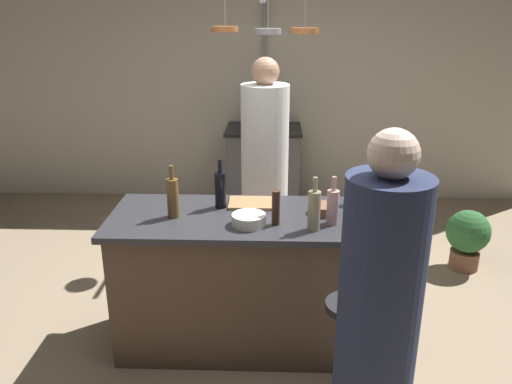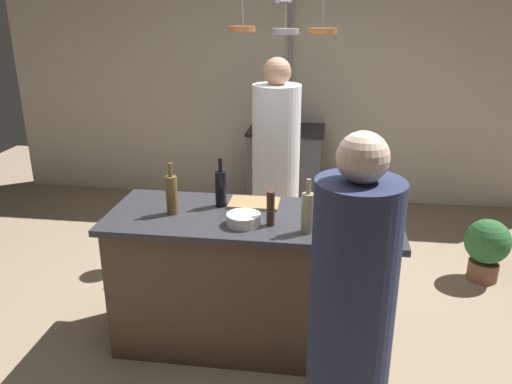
{
  "view_description": "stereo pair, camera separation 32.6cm",
  "coord_description": "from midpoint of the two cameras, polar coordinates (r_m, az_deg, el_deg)",
  "views": [
    {
      "loc": [
        0.11,
        -2.91,
        2.11
      ],
      "look_at": [
        0.0,
        0.15,
        1.0
      ],
      "focal_mm": 36.02,
      "sensor_mm": 36.0,
      "label": 1
    },
    {
      "loc": [
        0.43,
        -2.88,
        2.11
      ],
      "look_at": [
        0.0,
        0.15,
        1.0
      ],
      "focal_mm": 36.02,
      "sensor_mm": 36.0,
      "label": 2
    }
  ],
  "objects": [
    {
      "name": "overhead_pot_rack",
      "position": [
        4.87,
        -0.87,
        14.93
      ],
      "size": [
        0.88,
        1.39,
        2.17
      ],
      "color": "gray",
      "rests_on": "ground_plane"
    },
    {
      "name": "wine_bottle_dark",
      "position": [
        3.26,
        -6.83,
        0.28
      ],
      "size": [
        0.07,
        0.07,
        0.32
      ],
      "color": "black",
      "rests_on": "kitchen_island"
    },
    {
      "name": "cutting_board",
      "position": [
        3.33,
        -3.07,
        -1.29
      ],
      "size": [
        0.32,
        0.22,
        0.02
      ],
      "primitive_type": "cube",
      "color": "#997047",
      "rests_on": "kitchen_island"
    },
    {
      "name": "ground_plane",
      "position": [
        3.6,
        -2.78,
        -16.05
      ],
      "size": [
        9.0,
        9.0,
        0.0
      ],
      "primitive_type": "plane",
      "color": "gray"
    },
    {
      "name": "back_wall",
      "position": [
        5.81,
        -0.68,
        11.92
      ],
      "size": [
        6.4,
        0.16,
        2.6
      ],
      "primitive_type": "cube",
      "color": "beige",
      "rests_on": "ground_plane"
    },
    {
      "name": "mixing_bowl_wooden",
      "position": [
        3.19,
        4.69,
        -1.94
      ],
      "size": [
        0.17,
        0.17,
        0.06
      ],
      "primitive_type": "cylinder",
      "color": "brown",
      "rests_on": "kitchen_island"
    },
    {
      "name": "wine_bottle_rose",
      "position": [
        3.01,
        5.48,
        -1.63
      ],
      "size": [
        0.07,
        0.07,
        0.29
      ],
      "color": "#B78C8E",
      "rests_on": "kitchen_island"
    },
    {
      "name": "wine_glass_near_left_guest",
      "position": [
        3.31,
        7.54,
        0.22
      ],
      "size": [
        0.07,
        0.07,
        0.15
      ],
      "color": "silver",
      "rests_on": "kitchen_island"
    },
    {
      "name": "mixing_bowl_blue",
      "position": [
        3.2,
        9.83,
        -1.92
      ],
      "size": [
        0.21,
        0.21,
        0.07
      ],
      "primitive_type": "cylinder",
      "color": "#334C6B",
      "rests_on": "kitchen_island"
    },
    {
      "name": "wine_bottle_white",
      "position": [
        2.91,
        3.31,
        -2.04
      ],
      "size": [
        0.07,
        0.07,
        0.32
      ],
      "color": "gray",
      "rests_on": "kitchen_island"
    },
    {
      "name": "pepper_mill",
      "position": [
        2.98,
        -0.9,
        -1.83
      ],
      "size": [
        0.05,
        0.05,
        0.21
      ],
      "primitive_type": "cylinder",
      "color": "#382319",
      "rests_on": "kitchen_island"
    },
    {
      "name": "wine_bottle_amber",
      "position": [
        3.16,
        -12.16,
        -0.61
      ],
      "size": [
        0.07,
        0.07,
        0.33
      ],
      "color": "brown",
      "rests_on": "kitchen_island"
    },
    {
      "name": "chef",
      "position": [
        4.1,
        -1.31,
        1.51
      ],
      "size": [
        0.37,
        0.37,
        1.76
      ],
      "color": "white",
      "rests_on": "ground_plane"
    },
    {
      "name": "potted_plant",
      "position": [
        4.6,
        20.6,
        -4.64
      ],
      "size": [
        0.36,
        0.36,
        0.52
      ],
      "color": "brown",
      "rests_on": "ground_plane"
    },
    {
      "name": "guest_right",
      "position": [
        2.34,
        9.29,
        -15.11
      ],
      "size": [
        0.36,
        0.36,
        1.68
      ],
      "color": "#262D4C",
      "rests_on": "ground_plane"
    },
    {
      "name": "mixing_bowl_ceramic",
      "position": [
        3.01,
        -3.9,
        -3.16
      ],
      "size": [
        0.2,
        0.2,
        0.07
      ],
      "primitive_type": "cylinder",
      "color": "silver",
      "rests_on": "kitchen_island"
    },
    {
      "name": "wine_glass_by_chef",
      "position": [
        3.34,
        10.4,
        0.24
      ],
      "size": [
        0.07,
        0.07,
        0.15
      ],
      "color": "silver",
      "rests_on": "kitchen_island"
    },
    {
      "name": "stove_range",
      "position": [
        5.61,
        -0.84,
        2.68
      ],
      "size": [
        0.8,
        0.64,
        0.89
      ],
      "color": "#47474C",
      "rests_on": "ground_plane"
    },
    {
      "name": "bar_stool_right",
      "position": [
        2.87,
        6.77,
        -17.38
      ],
      "size": [
        0.28,
        0.28,
        0.68
      ],
      "color": "#4C4C51",
      "rests_on": "ground_plane"
    },
    {
      "name": "kitchen_island",
      "position": [
        3.35,
        -2.91,
        -9.77
      ],
      "size": [
        1.8,
        0.72,
        0.9
      ],
      "color": "brown",
      "rests_on": "ground_plane"
    }
  ]
}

